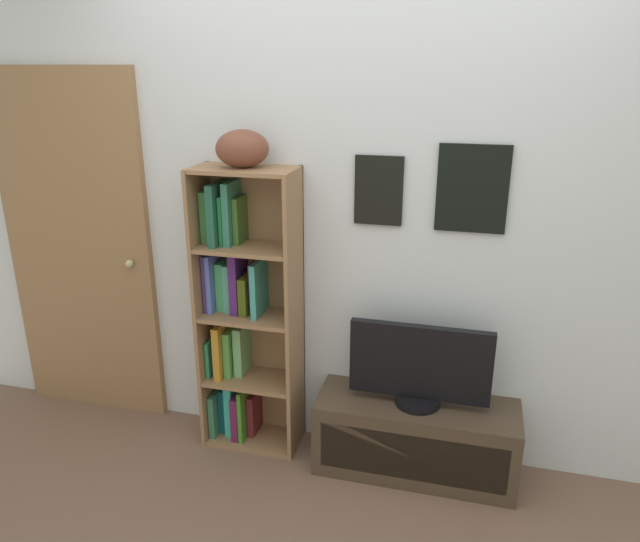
# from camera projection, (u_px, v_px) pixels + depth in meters

# --- Properties ---
(back_wall) EXTENTS (4.80, 0.08, 2.39)m
(back_wall) POSITION_uv_depth(u_px,v_px,m) (360.00, 228.00, 2.91)
(back_wall) COLOR silver
(back_wall) RESTS_ON ground
(bookshelf) EXTENTS (0.51, 0.27, 1.50)m
(bookshelf) POSITION_uv_depth(u_px,v_px,m) (241.00, 316.00, 3.09)
(bookshelf) COLOR #8E6846
(bookshelf) RESTS_ON ground
(football) EXTENTS (0.30, 0.26, 0.18)m
(football) POSITION_uv_depth(u_px,v_px,m) (242.00, 149.00, 2.76)
(football) COLOR brown
(football) RESTS_ON bookshelf
(tv_stand) EXTENTS (0.99, 0.35, 0.39)m
(tv_stand) POSITION_uv_depth(u_px,v_px,m) (415.00, 437.00, 2.97)
(tv_stand) COLOR #453526
(tv_stand) RESTS_ON ground
(television) EXTENTS (0.68, 0.22, 0.41)m
(television) POSITION_uv_depth(u_px,v_px,m) (420.00, 367.00, 2.84)
(television) COLOR black
(television) RESTS_ON tv_stand
(door) EXTENTS (0.89, 0.09, 1.96)m
(door) POSITION_uv_depth(u_px,v_px,m) (79.00, 250.00, 3.31)
(door) COLOR olive
(door) RESTS_ON ground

